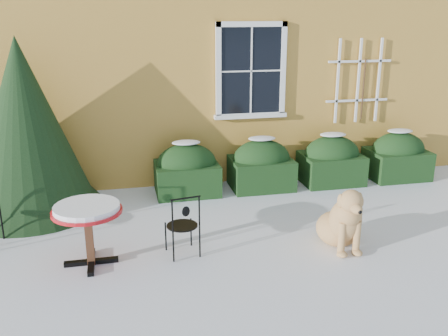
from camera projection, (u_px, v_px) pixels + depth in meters
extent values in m
plane|color=white|center=(241.00, 261.00, 6.16)|extent=(80.00, 80.00, 0.00)
cube|color=gold|center=(170.00, 9.00, 11.78)|extent=(12.00, 8.00, 6.00)
cube|color=black|center=(251.00, 71.00, 8.51)|extent=(1.05, 0.03, 1.45)
cube|color=white|center=(252.00, 24.00, 8.27)|extent=(1.23, 0.06, 0.09)
cube|color=white|center=(250.00, 115.00, 8.73)|extent=(1.23, 0.06, 0.09)
cube|color=white|center=(218.00, 72.00, 8.38)|extent=(0.09, 0.06, 1.63)
cube|color=white|center=(283.00, 70.00, 8.61)|extent=(0.09, 0.06, 1.63)
cube|color=white|center=(251.00, 71.00, 8.49)|extent=(0.02, 0.02, 1.45)
cube|color=white|center=(251.00, 71.00, 8.49)|extent=(1.05, 0.02, 0.02)
cube|color=white|center=(250.00, 116.00, 8.73)|extent=(1.29, 0.14, 0.07)
cube|color=white|center=(338.00, 82.00, 8.88)|extent=(0.04, 0.03, 1.50)
cube|color=white|center=(358.00, 81.00, 8.96)|extent=(0.04, 0.03, 1.50)
cube|color=white|center=(379.00, 80.00, 9.04)|extent=(0.04, 0.03, 1.50)
cube|color=white|center=(357.00, 100.00, 9.07)|extent=(1.20, 0.03, 0.04)
cube|color=white|center=(360.00, 61.00, 8.86)|extent=(1.20, 0.03, 0.04)
cylinder|color=#472D19|center=(363.00, 89.00, 9.01)|extent=(0.02, 0.02, 1.10)
cube|color=black|center=(187.00, 178.00, 8.40)|extent=(1.05, 0.80, 0.52)
ellipsoid|color=black|center=(187.00, 163.00, 8.32)|extent=(1.00, 0.72, 0.67)
ellipsoid|color=white|center=(186.00, 143.00, 8.21)|extent=(0.47, 0.32, 0.06)
cube|color=black|center=(261.00, 173.00, 8.66)|extent=(1.05, 0.80, 0.52)
ellipsoid|color=black|center=(261.00, 159.00, 8.58)|extent=(1.00, 0.72, 0.67)
ellipsoid|color=white|center=(262.00, 138.00, 8.47)|extent=(0.47, 0.32, 0.06)
cube|color=black|center=(331.00, 168.00, 8.93)|extent=(1.05, 0.80, 0.52)
ellipsoid|color=black|center=(332.00, 154.00, 8.85)|extent=(1.00, 0.72, 0.67)
ellipsoid|color=white|center=(333.00, 135.00, 8.74)|extent=(0.47, 0.32, 0.06)
cube|color=black|center=(397.00, 164.00, 9.19)|extent=(1.05, 0.80, 0.52)
ellipsoid|color=black|center=(398.00, 150.00, 9.11)|extent=(1.00, 0.72, 0.67)
ellipsoid|color=white|center=(400.00, 131.00, 9.00)|extent=(0.47, 0.32, 0.06)
cone|color=black|center=(30.00, 170.00, 7.61)|extent=(2.17, 2.17, 1.26)
cone|color=black|center=(25.00, 126.00, 7.41)|extent=(1.94, 1.94, 2.63)
cube|color=black|center=(91.00, 262.00, 6.09)|extent=(0.65, 0.07, 0.06)
cube|color=black|center=(91.00, 262.00, 6.09)|extent=(0.07, 0.65, 0.06)
cube|color=#51301C|center=(89.00, 238.00, 5.99)|extent=(0.09, 0.09, 0.69)
cylinder|color=#B80F15|center=(87.00, 211.00, 5.89)|extent=(0.83, 0.83, 0.04)
cylinder|color=white|center=(87.00, 208.00, 5.87)|extent=(0.77, 0.77, 0.06)
cylinder|color=black|center=(191.00, 232.00, 6.51)|extent=(0.02, 0.02, 0.38)
cylinder|color=black|center=(166.00, 236.00, 6.39)|extent=(0.02, 0.02, 0.38)
cylinder|color=black|center=(200.00, 243.00, 6.21)|extent=(0.02, 0.02, 0.38)
cylinder|color=black|center=(173.00, 248.00, 6.09)|extent=(0.02, 0.02, 0.38)
cylinder|color=black|center=(182.00, 226.00, 6.24)|extent=(0.39, 0.39, 0.02)
cylinder|color=black|center=(199.00, 213.00, 6.09)|extent=(0.02, 0.02, 0.43)
cylinder|color=black|center=(172.00, 217.00, 5.97)|extent=(0.02, 0.02, 0.43)
cylinder|color=black|center=(186.00, 198.00, 5.96)|extent=(0.37, 0.08, 0.02)
ellipsoid|color=black|center=(186.00, 211.00, 6.02)|extent=(0.11, 0.04, 0.13)
cylinder|color=black|center=(2.00, 225.00, 6.70)|extent=(0.02, 0.02, 0.42)
ellipsoid|color=tan|center=(337.00, 229.00, 6.59)|extent=(0.56, 0.61, 0.45)
ellipsoid|color=tan|center=(345.00, 220.00, 6.34)|extent=(0.43, 0.38, 0.56)
sphere|color=tan|center=(348.00, 213.00, 6.25)|extent=(0.35, 0.35, 0.35)
cylinder|color=tan|center=(342.00, 239.00, 6.24)|extent=(0.09, 0.09, 0.45)
cylinder|color=tan|center=(357.00, 238.00, 6.28)|extent=(0.09, 0.09, 0.45)
ellipsoid|color=tan|center=(342.00, 254.00, 6.25)|extent=(0.12, 0.16, 0.07)
ellipsoid|color=tan|center=(357.00, 253.00, 6.29)|extent=(0.12, 0.16, 0.07)
cylinder|color=tan|center=(349.00, 209.00, 6.22)|extent=(0.21, 0.26, 0.24)
sphere|color=tan|center=(351.00, 201.00, 6.13)|extent=(0.30, 0.30, 0.30)
ellipsoid|color=tan|center=(356.00, 208.00, 6.02)|extent=(0.14, 0.23, 0.13)
sphere|color=black|center=(360.00, 212.00, 5.93)|extent=(0.05, 0.05, 0.05)
ellipsoid|color=tan|center=(340.00, 201.00, 6.15)|extent=(0.07, 0.10, 0.19)
ellipsoid|color=tan|center=(359.00, 199.00, 6.20)|extent=(0.07, 0.10, 0.19)
cylinder|color=tan|center=(342.00, 230.00, 6.88)|extent=(0.25, 0.35, 0.08)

